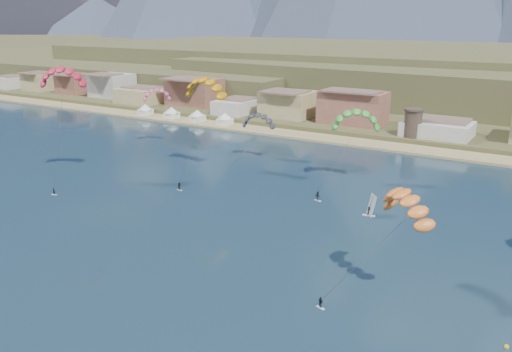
{
  "coord_description": "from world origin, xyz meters",
  "views": [
    {
      "loc": [
        47.08,
        -44.94,
        37.23
      ],
      "look_at": [
        0.0,
        32.0,
        10.0
      ],
      "focal_mm": 37.45,
      "sensor_mm": 36.0,
      "label": 1
    }
  ],
  "objects_px": {
    "kitesurfer_yellow": "(205,85)",
    "kitesurfer_orange": "(408,200)",
    "buoy": "(507,347)",
    "kitesurfer_green": "(356,117)",
    "kitesurfer_red": "(62,74)",
    "windsurfer": "(370,209)",
    "watchtower": "(413,123)"
  },
  "relations": [
    {
      "from": "kitesurfer_yellow",
      "to": "kitesurfer_orange",
      "type": "bearing_deg",
      "value": -30.46
    },
    {
      "from": "buoy",
      "to": "kitesurfer_green",
      "type": "bearing_deg",
      "value": 128.08
    },
    {
      "from": "kitesurfer_green",
      "to": "buoy",
      "type": "height_order",
      "value": "kitesurfer_green"
    },
    {
      "from": "buoy",
      "to": "kitesurfer_red",
      "type": "bearing_deg",
      "value": 169.56
    },
    {
      "from": "windsurfer",
      "to": "buoy",
      "type": "relative_size",
      "value": 7.03
    },
    {
      "from": "kitesurfer_red",
      "to": "kitesurfer_yellow",
      "type": "height_order",
      "value": "kitesurfer_red"
    },
    {
      "from": "watchtower",
      "to": "windsurfer",
      "type": "height_order",
      "value": "watchtower"
    },
    {
      "from": "windsurfer",
      "to": "kitesurfer_yellow",
      "type": "bearing_deg",
      "value": 172.07
    },
    {
      "from": "kitesurfer_red",
      "to": "kitesurfer_orange",
      "type": "distance_m",
      "value": 82.4
    },
    {
      "from": "watchtower",
      "to": "kitesurfer_green",
      "type": "height_order",
      "value": "kitesurfer_green"
    },
    {
      "from": "kitesurfer_orange",
      "to": "buoy",
      "type": "height_order",
      "value": "kitesurfer_orange"
    },
    {
      "from": "watchtower",
      "to": "kitesurfer_orange",
      "type": "xyz_separation_m",
      "value": [
        24.78,
        -92.95,
        7.91
      ]
    },
    {
      "from": "kitesurfer_red",
      "to": "kitesurfer_green",
      "type": "relative_size",
      "value": 1.33
    },
    {
      "from": "kitesurfer_red",
      "to": "kitesurfer_green",
      "type": "xyz_separation_m",
      "value": [
        56.15,
        31.96,
        -9.24
      ]
    },
    {
      "from": "kitesurfer_red",
      "to": "buoy",
      "type": "xyz_separation_m",
      "value": [
        94.9,
        -17.49,
        -24.85
      ]
    },
    {
      "from": "kitesurfer_orange",
      "to": "windsurfer",
      "type": "distance_m",
      "value": 33.93
    },
    {
      "from": "kitesurfer_yellow",
      "to": "windsurfer",
      "type": "relative_size",
      "value": 5.98
    },
    {
      "from": "kitesurfer_red",
      "to": "buoy",
      "type": "bearing_deg",
      "value": -10.44
    },
    {
      "from": "kitesurfer_red",
      "to": "windsurfer",
      "type": "relative_size",
      "value": 6.43
    },
    {
      "from": "watchtower",
      "to": "kitesurfer_green",
      "type": "distance_m",
      "value": 49.17
    },
    {
      "from": "kitesurfer_yellow",
      "to": "kitesurfer_green",
      "type": "xyz_separation_m",
      "value": [
        33.16,
        10.73,
        -6.09
      ]
    },
    {
      "from": "kitesurfer_red",
      "to": "watchtower",
      "type": "bearing_deg",
      "value": 55.12
    },
    {
      "from": "kitesurfer_red",
      "to": "kitesurfer_green",
      "type": "height_order",
      "value": "kitesurfer_red"
    },
    {
      "from": "kitesurfer_yellow",
      "to": "buoy",
      "type": "distance_m",
      "value": 84.51
    },
    {
      "from": "windsurfer",
      "to": "buoy",
      "type": "bearing_deg",
      "value": -48.87
    },
    {
      "from": "kitesurfer_green",
      "to": "buoy",
      "type": "distance_m",
      "value": 64.73
    },
    {
      "from": "kitesurfer_green",
      "to": "windsurfer",
      "type": "xyz_separation_m",
      "value": [
        10.21,
        -16.77,
        -14.35
      ]
    },
    {
      "from": "watchtower",
      "to": "kitesurfer_yellow",
      "type": "height_order",
      "value": "kitesurfer_yellow"
    },
    {
      "from": "kitesurfer_red",
      "to": "kitesurfer_orange",
      "type": "height_order",
      "value": "kitesurfer_red"
    },
    {
      "from": "buoy",
      "to": "kitesurfer_yellow",
      "type": "bearing_deg",
      "value": 151.7
    },
    {
      "from": "kitesurfer_orange",
      "to": "kitesurfer_green",
      "type": "bearing_deg",
      "value": 118.8
    },
    {
      "from": "kitesurfer_orange",
      "to": "windsurfer",
      "type": "bearing_deg",
      "value": 117.22
    }
  ]
}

